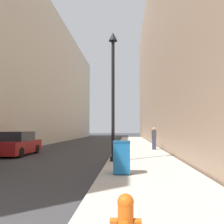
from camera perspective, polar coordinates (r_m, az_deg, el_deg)
sidewalk_right at (r=21.30m, az=5.93°, el=-8.52°), size 3.85×60.00×0.13m
building_left_glass at (r=33.57m, az=-23.52°, el=8.09°), size 12.00×60.00×17.12m
building_right_stone at (r=31.82m, az=20.14°, el=12.79°), size 12.00×60.00×21.57m
fire_hydrant at (r=4.08m, az=3.13°, el=-22.68°), size 0.48×0.37×0.70m
trash_bin at (r=9.47m, az=2.24°, el=-10.23°), size 0.63×0.65×1.23m
lamppost at (r=13.27m, az=0.24°, el=6.64°), size 0.47×0.47×6.84m
parked_sedan_near at (r=18.39m, az=-20.90°, el=-6.92°), size 1.96×4.54×1.61m
pedestrian_on_sidewalk at (r=20.61m, az=9.58°, el=-5.96°), size 0.36×0.24×1.80m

